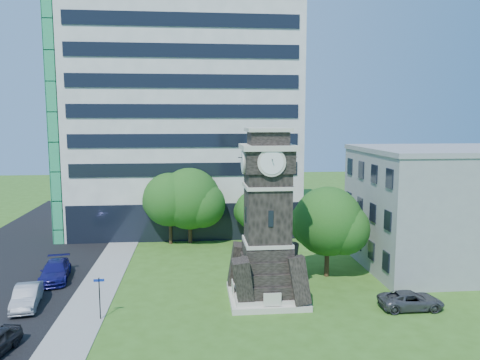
{
  "coord_description": "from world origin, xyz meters",
  "views": [
    {
      "loc": [
        -2.02,
        -29.87,
        12.89
      ],
      "look_at": [
        1.62,
        7.68,
        7.88
      ],
      "focal_mm": 35.0,
      "sensor_mm": 36.0,
      "label": 1
    }
  ],
  "objects": [
    {
      "name": "clock_tower",
      "position": [
        3.0,
        2.0,
        5.28
      ],
      "size": [
        5.4,
        5.4,
        12.22
      ],
      "color": "beige",
      "rests_on": "ground"
    },
    {
      "name": "sidewalk",
      "position": [
        -9.5,
        5.0,
        0.03
      ],
      "size": [
        3.0,
        70.0,
        0.06
      ],
      "primitive_type": "cube",
      "color": "gray",
      "rests_on": "ground"
    },
    {
      "name": "car_street_mid",
      "position": [
        -13.64,
        2.15,
        0.73
      ],
      "size": [
        2.24,
        4.63,
        1.46
      ],
      "primitive_type": "imported",
      "rotation": [
        0.0,
        0.0,
        0.16
      ],
      "color": "gray",
      "rests_on": "ground"
    },
    {
      "name": "office_tall",
      "position": [
        -3.2,
        25.84,
        14.22
      ],
      "size": [
        26.2,
        15.11,
        28.6
      ],
      "color": "white",
      "rests_on": "ground"
    },
    {
      "name": "tree_ne",
      "position": [
        4.08,
        16.7,
        3.4
      ],
      "size": [
        4.49,
        4.08,
        5.58
      ],
      "rotation": [
        0.0,
        0.0,
        -0.1
      ],
      "color": "#332114",
      "rests_on": "ground"
    },
    {
      "name": "park_bench",
      "position": [
        1.55,
        0.79,
        0.43
      ],
      "size": [
        1.58,
        0.42,
        0.82
      ],
      "rotation": [
        0.0,
        0.0,
        0.35
      ],
      "color": "black",
      "rests_on": "ground"
    },
    {
      "name": "office_low",
      "position": [
        19.97,
        8.0,
        5.21
      ],
      "size": [
        15.2,
        12.2,
        10.4
      ],
      "color": "#929497",
      "rests_on": "ground"
    },
    {
      "name": "street_sign",
      "position": [
        -8.21,
        -0.46,
        1.75
      ],
      "size": [
        0.67,
        0.07,
        2.79
      ],
      "rotation": [
        0.0,
        0.0,
        0.06
      ],
      "color": "black",
      "rests_on": "ground"
    },
    {
      "name": "tree_nw",
      "position": [
        -4.54,
        17.66,
        4.45
      ],
      "size": [
        6.04,
        5.49,
        7.38
      ],
      "rotation": [
        0.0,
        0.0,
        -0.19
      ],
      "color": "#332114",
      "rests_on": "ground"
    },
    {
      "name": "tree_east",
      "position": [
        8.71,
        6.31,
        4.43
      ],
      "size": [
        6.19,
        5.62,
        7.43
      ],
      "rotation": [
        0.0,
        0.0,
        -0.25
      ],
      "color": "#332114",
      "rests_on": "ground"
    },
    {
      "name": "tree_nc",
      "position": [
        -2.52,
        17.86,
        4.47
      ],
      "size": [
        6.99,
        6.35,
        7.83
      ],
      "rotation": [
        0.0,
        0.0,
        -0.03
      ],
      "color": "#332114",
      "rests_on": "ground"
    },
    {
      "name": "car_street_north",
      "position": [
        -13.27,
        7.49,
        0.74
      ],
      "size": [
        2.79,
        5.35,
        1.48
      ],
      "primitive_type": "imported",
      "rotation": [
        0.0,
        0.0,
        0.14
      ],
      "color": "navy",
      "rests_on": "ground"
    },
    {
      "name": "car_east_lot",
      "position": [
        12.49,
        -0.75,
        0.6
      ],
      "size": [
        4.36,
        2.05,
        1.21
      ],
      "primitive_type": "imported",
      "rotation": [
        0.0,
        0.0,
        1.56
      ],
      "color": "#434347",
      "rests_on": "ground"
    },
    {
      "name": "ground",
      "position": [
        0.0,
        0.0,
        0.0
      ],
      "size": [
        160.0,
        160.0,
        0.0
      ],
      "primitive_type": "plane",
      "color": "#36601B",
      "rests_on": "ground"
    }
  ]
}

